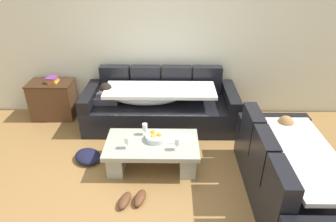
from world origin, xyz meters
The scene contains 14 objects.
ground_plane centered at (0.00, 0.00, 0.00)m, with size 14.00×14.00×0.00m, color olive.
back_wall centered at (0.00, 2.15, 1.35)m, with size 9.00×0.10×2.70m, color beige.
couch_along_wall centered at (0.06, 1.62, 0.33)m, with size 2.41×0.92×0.88m.
couch_near_window centered at (1.63, -0.06, 0.34)m, with size 0.92×1.95×0.88m.
coffee_table centered at (0.03, 0.52, 0.24)m, with size 1.20×0.68×0.38m.
fruit_bowl centered at (0.08, 0.59, 0.42)m, with size 0.28×0.28×0.10m.
wine_glass_near_left centered at (-0.26, 0.39, 0.50)m, with size 0.07×0.07×0.17m.
wine_glass_near_right centered at (0.35, 0.37, 0.50)m, with size 0.07×0.07×0.17m.
wine_glass_far_back centered at (-0.07, 0.71, 0.50)m, with size 0.07×0.07×0.17m.
open_magazine centered at (0.39, 0.60, 0.39)m, with size 0.28×0.21×0.01m, color white.
side_cabinet centered at (-1.73, 1.85, 0.32)m, with size 0.72×0.44×0.64m.
book_stack_on_cabinet centered at (-1.68, 1.84, 0.69)m, with size 0.18×0.19×0.09m.
pair_of_shoes centered at (-0.16, -0.13, 0.04)m, with size 0.35×0.33×0.09m.
crumpled_garment centered at (-0.87, 0.64, 0.06)m, with size 0.40×0.32×0.12m, color #191933.
Camera 1 is at (0.28, -2.64, 2.57)m, focal length 31.80 mm.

